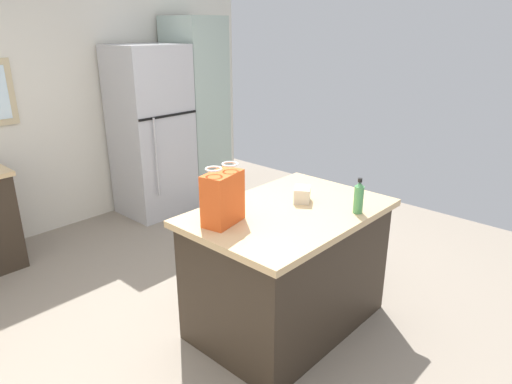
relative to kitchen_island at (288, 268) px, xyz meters
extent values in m
plane|color=gray|center=(-0.29, 0.30, -0.45)|extent=(6.22, 6.22, 0.00)
cube|color=silver|center=(-0.29, 2.89, 0.82)|extent=(5.14, 0.10, 2.53)
cube|color=#33281E|center=(0.00, 0.00, -0.03)|extent=(1.28, 0.85, 0.84)
cube|color=tan|center=(0.00, 0.00, 0.42)|extent=(1.36, 0.93, 0.04)
cube|color=#B7B7BC|center=(0.66, 2.49, 0.48)|extent=(0.75, 0.65, 1.86)
cube|color=black|center=(0.66, 2.16, 0.71)|extent=(0.73, 0.01, 0.02)
cylinder|color=#B7B7BC|center=(0.46, 2.13, 0.30)|extent=(0.02, 0.02, 0.84)
cube|color=#9EB2A8|center=(1.33, 2.49, 0.62)|extent=(0.54, 0.62, 2.15)
cube|color=#DB511E|center=(-0.45, 0.16, 0.60)|extent=(0.29, 0.21, 0.33)
torus|color=white|center=(-0.51, 0.16, 0.81)|extent=(0.12, 0.12, 0.01)
torus|color=white|center=(-0.38, 0.16, 0.81)|extent=(0.12, 0.12, 0.01)
cube|color=beige|center=(0.18, 0.03, 0.49)|extent=(0.18, 0.17, 0.10)
cylinder|color=#4C9956|center=(0.26, -0.36, 0.53)|extent=(0.06, 0.06, 0.18)
cone|color=#4C9956|center=(0.26, -0.36, 0.64)|extent=(0.06, 0.06, 0.03)
cylinder|color=black|center=(0.26, -0.36, 0.67)|extent=(0.03, 0.03, 0.02)
camera|label=1|loc=(-2.23, -1.75, 1.60)|focal=32.12mm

